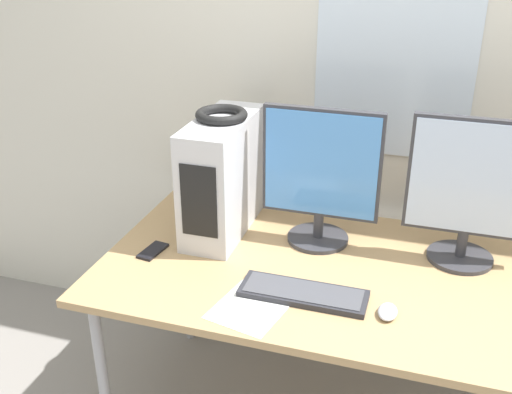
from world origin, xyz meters
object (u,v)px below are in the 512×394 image
object	(u,v)px
keyboard	(303,293)
mouse	(388,312)
monitor_right_near	(471,190)
cell_phone	(153,251)
monitor_main	(321,175)
pc_tower	(223,176)
headphones	(222,115)

from	to	relation	value
keyboard	mouse	distance (m)	0.28
keyboard	mouse	xyz separation A→B (m)	(0.27, -0.02, 0.00)
monitor_right_near	cell_phone	size ratio (longest dim) A/B	3.91
monitor_main	monitor_right_near	xyz separation A→B (m)	(0.52, 0.01, 0.00)
mouse	pc_tower	bearing A→B (deg)	150.14
headphones	monitor_right_near	bearing A→B (deg)	1.58
headphones	mouse	xyz separation A→B (m)	(0.69, -0.40, -0.46)
headphones	keyboard	bearing A→B (deg)	-42.15
mouse	cell_phone	size ratio (longest dim) A/B	0.71
headphones	keyboard	xyz separation A→B (m)	(0.41, -0.37, -0.46)
pc_tower	monitor_right_near	xyz separation A→B (m)	(0.90, 0.03, 0.05)
pc_tower	keyboard	bearing A→B (deg)	-42.09
monitor_right_near	mouse	distance (m)	0.54
keyboard	mouse	bearing A→B (deg)	-4.52
monitor_main	cell_phone	world-z (taller)	monitor_main
headphones	monitor_right_near	size ratio (longest dim) A/B	0.36
monitor_right_near	mouse	xyz separation A→B (m)	(-0.21, -0.42, -0.26)
pc_tower	headphones	size ratio (longest dim) A/B	2.52
monitor_main	keyboard	distance (m)	0.47
headphones	mouse	world-z (taller)	headphones
monitor_right_near	cell_phone	world-z (taller)	monitor_right_near
monitor_main	cell_phone	distance (m)	0.68
headphones	mouse	bearing A→B (deg)	-29.91
monitor_right_near	cell_phone	xyz separation A→B (m)	(-1.09, -0.29, -0.27)
headphones	monitor_main	xyz separation A→B (m)	(0.38, 0.01, -0.20)
keyboard	headphones	bearing A→B (deg)	137.85
headphones	monitor_main	bearing A→B (deg)	1.63
headphones	mouse	size ratio (longest dim) A/B	2.02
pc_tower	monitor_main	bearing A→B (deg)	1.76
monitor_main	mouse	bearing A→B (deg)	-52.75
pc_tower	cell_phone	distance (m)	0.39
keyboard	monitor_right_near	bearing A→B (deg)	39.29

